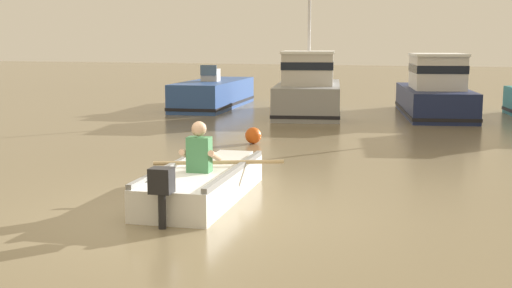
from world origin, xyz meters
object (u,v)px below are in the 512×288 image
object	(u,v)px
rowboat_with_person	(204,181)
moored_boat_blue	(214,94)
moored_boat_grey	(308,91)
moored_boat_navy	(435,93)
mooring_buoy	(253,136)

from	to	relation	value
rowboat_with_person	moored_boat_blue	world-z (taller)	moored_boat_blue
moored_boat_grey	moored_boat_navy	world-z (taller)	moored_boat_grey
moored_boat_navy	mooring_buoy	world-z (taller)	moored_boat_navy
moored_boat_blue	mooring_buoy	bearing A→B (deg)	-60.53
moored_boat_navy	mooring_buoy	xyz separation A→B (m)	(-3.40, -7.49, -0.55)
moored_boat_grey	moored_boat_navy	size ratio (longest dim) A/B	0.95
rowboat_with_person	mooring_buoy	distance (m)	5.44
mooring_buoy	moored_boat_blue	bearing A→B (deg)	119.47
moored_boat_blue	moored_boat_navy	size ratio (longest dim) A/B	0.99
moored_boat_navy	rowboat_with_person	bearing A→B (deg)	-99.84
moored_boat_grey	moored_boat_navy	xyz separation A→B (m)	(3.88, 0.97, -0.04)
moored_boat_blue	moored_boat_grey	distance (m)	4.04
moored_boat_blue	moored_boat_navy	distance (m)	7.75
mooring_buoy	moored_boat_grey	bearing A→B (deg)	94.30
moored_boat_grey	mooring_buoy	xyz separation A→B (m)	(0.49, -6.51, -0.58)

